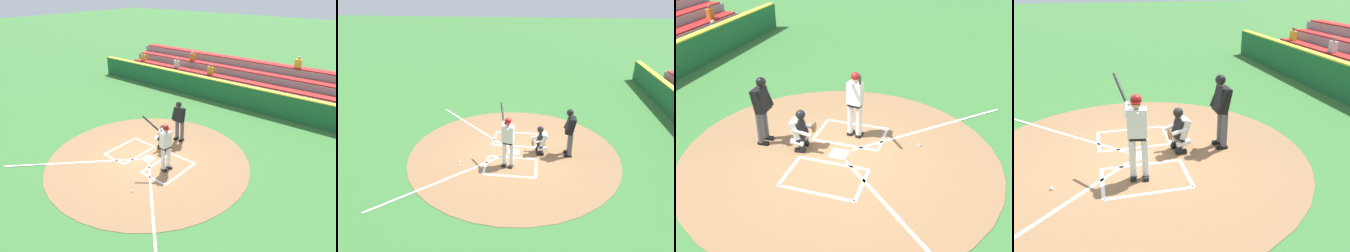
{
  "view_description": "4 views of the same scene",
  "coord_description": "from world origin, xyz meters",
  "views": [
    {
      "loc": [
        -7.12,
        7.47,
        6.4
      ],
      "look_at": [
        -0.05,
        -1.2,
        1.05
      ],
      "focal_mm": 31.93,
      "sensor_mm": 36.0,
      "label": 1
    },
    {
      "loc": [
        -9.78,
        -0.87,
        5.74
      ],
      "look_at": [
        -0.1,
        0.29,
        1.15
      ],
      "focal_mm": 31.09,
      "sensor_mm": 36.0,
      "label": 2
    },
    {
      "loc": [
        7.63,
        2.58,
        5.28
      ],
      "look_at": [
        -0.02,
        0.12,
        0.83
      ],
      "focal_mm": 40.25,
      "sensor_mm": 36.0,
      "label": 3
    },
    {
      "loc": [
        -7.56,
        0.86,
        3.94
      ],
      "look_at": [
        -0.55,
        -0.93,
        0.92
      ],
      "focal_mm": 37.83,
      "sensor_mm": 36.0,
      "label": 4
    }
  ],
  "objects": [
    {
      "name": "dirt_circle",
      "position": [
        0.0,
        0.0,
        0.01
      ],
      "size": [
        8.0,
        8.0,
        0.01
      ],
      "primitive_type": "cylinder",
      "color": "olive",
      "rests_on": "ground"
    },
    {
      "name": "plate_umpire",
      "position": [
        0.03,
        -2.07,
        1.08
      ],
      "size": [
        0.58,
        0.41,
        1.86
      ],
      "color": "#4C4C51",
      "rests_on": "ground"
    },
    {
      "name": "ground_plane",
      "position": [
        0.0,
        0.0,
        0.0
      ],
      "size": [
        120.0,
        120.0,
        0.0
      ],
      "primitive_type": "plane",
      "color": "#387033"
    },
    {
      "name": "home_plate_and_chalk",
      "position": [
        0.0,
        0.88,
        0.01
      ],
      "size": [
        7.93,
        4.91,
        0.01
      ],
      "color": "white",
      "rests_on": "dirt_circle"
    },
    {
      "name": "catcher",
      "position": [
        0.04,
        -1.01,
        0.59
      ],
      "size": [
        0.63,
        0.62,
        1.13
      ],
      "color": "black",
      "rests_on": "ground"
    },
    {
      "name": "bleacher_stand",
      "position": [
        0.0,
        -10.2,
        0.71
      ],
      "size": [
        20.0,
        3.4,
        2.55
      ],
      "color": "gray",
      "rests_on": "ground"
    },
    {
      "name": "batter",
      "position": [
        -0.99,
        0.12,
        1.1
      ],
      "size": [
        1.02,
        0.59,
        2.13
      ],
      "color": "white",
      "rests_on": "ground"
    },
    {
      "name": "backstop_wall",
      "position": [
        0.0,
        -7.5,
        0.65
      ],
      "size": [
        22.0,
        0.36,
        1.31
      ],
      "color": "#1E6033",
      "rests_on": "ground"
    },
    {
      "name": "baseball",
      "position": [
        -1.02,
        1.89,
        0.04
      ],
      "size": [
        0.07,
        0.07,
        0.07
      ],
      "primitive_type": "sphere",
      "color": "white",
      "rests_on": "ground"
    }
  ]
}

